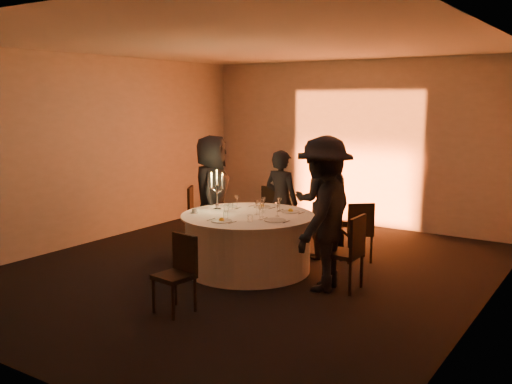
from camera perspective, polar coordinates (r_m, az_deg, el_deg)
The scene contains 36 objects.
floor at distance 7.85m, azimuth -0.81°, elevation -7.78°, with size 7.00×7.00×0.00m, color black.
ceiling at distance 7.53m, azimuth -0.87°, elevation 14.59°, with size 7.00×7.00×0.00m, color silver.
wall_back at distance 10.61m, azimuth 9.92°, elevation 4.83°, with size 7.00×7.00×0.00m, color #B0ACA3.
wall_front at distance 5.08m, azimuth -23.69°, elevation -0.67°, with size 7.00×7.00×0.00m, color #B0ACA3.
wall_left at distance 9.56m, azimuth -15.91°, elevation 4.12°, with size 7.00×7.00×0.00m, color #B0ACA3.
wall_right at distance 6.37m, azimuth 22.07°, elevation 1.32°, with size 7.00×7.00×0.00m, color #B0ACA3.
uplighter_fixture at distance 10.55m, azimuth 9.04°, elevation -3.14°, with size 0.25×0.12×0.10m, color black.
banquet_table at distance 7.75m, azimuth -0.82°, elevation -5.06°, with size 1.80×1.80×0.77m.
chair_left at distance 9.36m, azimuth -5.93°, elevation -1.87°, with size 0.54×0.54×0.89m.
chair_back_left at distance 8.98m, azimuth 2.04°, elevation -2.07°, with size 0.50×0.50×0.95m.
chair_back_right at distance 8.23m, azimuth 10.23°, elevation -3.63°, with size 0.54×0.54×0.87m.
chair_right at distance 6.99m, azimuth 9.28°, elevation -5.60°, with size 0.41×0.41×0.93m.
chair_front at distance 6.33m, azimuth -7.75°, elevation -7.65°, with size 0.41×0.41×0.85m.
guest_left at distance 8.70m, azimuth -4.43°, elevation -0.13°, with size 0.86×0.56×1.77m, color black.
guest_back_left at distance 8.57m, azimuth 2.55°, elevation -0.97°, with size 0.57×0.37×1.56m, color black.
guest_back_right at distance 8.31m, azimuth 6.71°, elevation -0.91°, with size 0.82×0.64×1.68m, color black.
guest_right at distance 6.92m, azimuth 6.81°, elevation -2.18°, with size 1.21×0.70×1.88m, color black.
plate_left at distance 8.18m, azimuth -2.79°, elevation -1.48°, with size 0.36×0.26×0.01m.
plate_back_left at distance 8.16m, azimuth 0.60°, elevation -1.41°, with size 0.36×0.24×0.08m.
plate_back_right at distance 7.83m, azimuth 3.48°, elevation -1.89°, with size 0.35×0.24×0.08m.
plate_right at distance 7.28m, azimuth 1.91°, elevation -2.84°, with size 0.36×0.28×0.01m.
plate_front at distance 7.24m, azimuth -3.46°, elevation -2.82°, with size 0.36×0.26×0.08m.
coffee_cup at distance 7.80m, azimuth -6.18°, elevation -1.90°, with size 0.11×0.11×0.07m.
candelabra at distance 7.97m, azimuth -3.91°, elevation -0.36°, with size 0.24×0.12×0.58m.
wine_glass_a at distance 7.63m, azimuth 0.07°, elevation -1.26°, with size 0.07×0.07×0.19m.
wine_glass_b at distance 7.84m, azimuth 2.38°, elevation -0.99°, with size 0.07×0.07×0.19m.
wine_glass_c at distance 7.31m, azimuth 0.38°, elevation -1.73°, with size 0.07×0.07×0.19m.
wine_glass_d at distance 7.86m, azimuth 0.73°, elevation -0.95°, with size 0.07×0.07×0.19m.
wine_glass_e at distance 7.46m, azimuth 0.62°, elevation -1.51°, with size 0.07×0.07×0.19m.
wine_glass_f at distance 7.52m, azimuth 2.16°, elevation -1.43°, with size 0.07×0.07×0.19m.
wine_glass_g at distance 8.02m, azimuth -1.92°, elevation -0.74°, with size 0.07×0.07×0.19m.
wine_glass_h at distance 7.73m, azimuth 0.71°, elevation -1.12°, with size 0.07×0.07×0.19m.
tumbler_a at distance 7.20m, azimuth -0.59°, elevation -2.66°, with size 0.07×0.07×0.09m, color white.
tumbler_b at distance 7.91m, azimuth -3.01°, elevation -1.57°, with size 0.07×0.07×0.09m, color white.
tumbler_c at distance 7.99m, azimuth -2.53°, elevation -1.46°, with size 0.07×0.07×0.09m, color white.
tumbler_d at distance 7.40m, azimuth -3.06°, elevation -2.34°, with size 0.07×0.07×0.09m, color white.
Camera 1 is at (4.23, -6.19, 2.32)m, focal length 40.00 mm.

